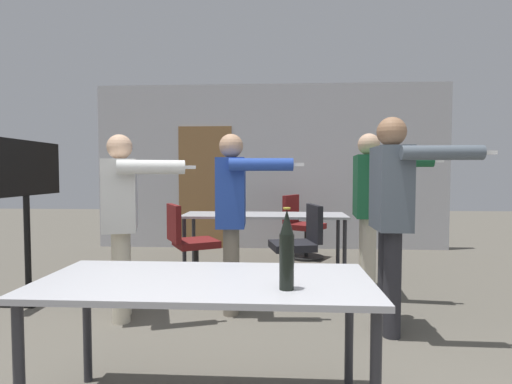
% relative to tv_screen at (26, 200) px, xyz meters
% --- Properties ---
extents(back_wall, '(5.87, 0.12, 2.74)m').
position_rel_tv_screen_xyz_m(back_wall, '(2.36, 2.88, 0.36)').
color(back_wall, '#BCBCC1').
rests_on(back_wall, ground_plane).
extents(conference_table_near, '(1.70, 0.76, 0.73)m').
position_rel_tv_screen_xyz_m(conference_table_near, '(2.15, -1.84, -0.34)').
color(conference_table_near, '#A8A8AD').
rests_on(conference_table_near, ground_plane).
extents(conference_table_far, '(2.12, 0.67, 0.73)m').
position_rel_tv_screen_xyz_m(conference_table_far, '(2.34, 1.35, -0.34)').
color(conference_table_far, '#A8A8AD').
rests_on(conference_table_far, ground_plane).
extents(tv_screen, '(0.44, 1.15, 1.60)m').
position_rel_tv_screen_xyz_m(tv_screen, '(0.00, 0.00, 0.00)').
color(tv_screen, black).
rests_on(tv_screen, ground_plane).
extents(person_far_watching, '(0.78, 0.66, 1.63)m').
position_rel_tv_screen_xyz_m(person_far_watching, '(2.11, -0.24, -0.03)').
color(person_far_watching, slate).
rests_on(person_far_watching, ground_plane).
extents(person_center_tall, '(0.78, 0.66, 1.71)m').
position_rel_tv_screen_xyz_m(person_center_tall, '(3.42, -0.65, 0.03)').
color(person_center_tall, '#28282D').
rests_on(person_center_tall, ground_plane).
extents(person_near_casual, '(0.77, 0.76, 1.68)m').
position_rel_tv_screen_xyz_m(person_near_casual, '(3.47, 0.36, -0.00)').
color(person_near_casual, beige).
rests_on(person_near_casual, ground_plane).
extents(person_right_polo, '(0.89, 0.68, 1.61)m').
position_rel_tv_screen_xyz_m(person_right_polo, '(1.17, -0.46, -0.05)').
color(person_right_polo, beige).
rests_on(person_right_polo, ground_plane).
extents(office_chair_near_pushed, '(0.61, 0.55, 0.91)m').
position_rel_tv_screen_xyz_m(office_chair_near_pushed, '(2.75, 0.65, -0.58)').
color(office_chair_near_pushed, black).
rests_on(office_chair_near_pushed, ground_plane).
extents(office_chair_side_rolled, '(0.67, 0.65, 0.93)m').
position_rel_tv_screen_xyz_m(office_chair_side_rolled, '(2.87, 2.13, -0.57)').
color(office_chair_side_rolled, black).
rests_on(office_chair_side_rolled, ground_plane).
extents(office_chair_far_left, '(0.67, 0.64, 0.91)m').
position_rel_tv_screen_xyz_m(office_chair_far_left, '(1.50, 0.69, -0.58)').
color(office_chair_far_left, black).
rests_on(office_chair_far_left, ground_plane).
extents(beer_bottle, '(0.07, 0.07, 0.38)m').
position_rel_tv_screen_xyz_m(beer_bottle, '(2.56, -2.00, -0.09)').
color(beer_bottle, black).
rests_on(beer_bottle, conference_table_near).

